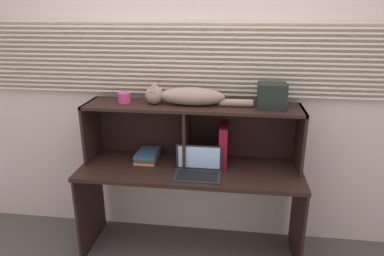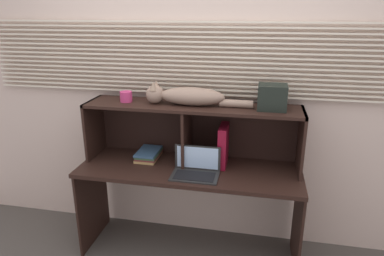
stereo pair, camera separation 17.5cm
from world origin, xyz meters
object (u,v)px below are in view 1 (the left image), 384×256
laptop (198,169)px  book_stack (148,155)px  binder_upright (223,145)px  cat (186,96)px  storage_box (272,96)px  small_basket (124,98)px

laptop → book_stack: laptop is taller
binder_upright → laptop: bearing=-129.8°
laptop → binder_upright: binder_upright is taller
laptop → book_stack: size_ratio=1.26×
cat → binder_upright: (0.28, 0.00, -0.36)m
book_stack → storage_box: bearing=-0.2°
laptop → small_basket: 0.75m
storage_box → cat: bearing=180.0°
laptop → storage_box: (0.49, 0.20, 0.50)m
small_basket → storage_box: size_ratio=0.46×
binder_upright → book_stack: 0.59m
book_stack → small_basket: bearing=-178.7°
binder_upright → small_basket: 0.81m
laptop → storage_box: 0.73m
storage_box → small_basket: bearing=180.0°
cat → book_stack: 0.57m
storage_box → binder_upright: bearing=180.0°
cat → laptop: 0.53m
book_stack → binder_upright: bearing=-0.3°
cat → small_basket: bearing=180.0°
binder_upright → book_stack: binder_upright is taller
binder_upright → book_stack: size_ratio=1.18×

